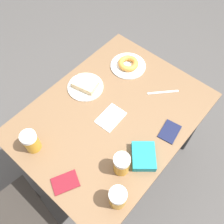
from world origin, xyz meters
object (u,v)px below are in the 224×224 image
at_px(beer_mug_right, 118,198).
at_px(passport_far_edge, 65,182).
at_px(beer_mug_center, 31,141).
at_px(blue_pouch, 144,156).
at_px(plate_with_donut, 128,64).
at_px(plate_with_cake, 85,86).
at_px(beer_mug_left, 122,164).
at_px(napkin_folded, 111,117).
at_px(fork, 163,92).
at_px(passport_near_edge, 170,132).

distance_m(beer_mug_right, passport_far_edge, 0.27).
relative_size(beer_mug_center, blue_pouch, 0.68).
xyz_separation_m(plate_with_donut, beer_mug_right, (-0.49, 0.68, 0.05)).
height_order(plate_with_cake, plate_with_donut, same).
xyz_separation_m(beer_mug_left, napkin_folded, (0.23, -0.19, -0.06)).
height_order(beer_mug_center, fork, beer_mug_center).
distance_m(beer_mug_center, fork, 0.80).
height_order(plate_with_donut, fork, plate_with_donut).
relative_size(plate_with_donut, passport_near_edge, 1.62).
distance_m(plate_with_cake, passport_far_edge, 0.58).
bearing_deg(fork, beer_mug_center, 67.46).
height_order(beer_mug_left, beer_mug_right, same).
xyz_separation_m(napkin_folded, fork, (-0.12, -0.34, -0.00)).
xyz_separation_m(plate_with_cake, beer_mug_left, (-0.49, 0.25, 0.05)).
height_order(fork, passport_near_edge, passport_near_edge).
relative_size(beer_mug_right, passport_far_edge, 0.84).
bearing_deg(passport_near_edge, beer_mug_center, 47.98).
relative_size(fork, passport_near_edge, 1.06).
height_order(plate_with_cake, passport_far_edge, plate_with_cake).
bearing_deg(plate_with_donut, passport_near_edge, 154.76).
relative_size(passport_far_edge, blue_pouch, 0.81).
bearing_deg(plate_with_cake, beer_mug_center, 98.89).
bearing_deg(plate_with_donut, beer_mug_left, 126.20).
bearing_deg(beer_mug_right, beer_mug_left, -56.31).
bearing_deg(beer_mug_center, passport_far_edge, 175.01).
distance_m(passport_near_edge, blue_pouch, 0.21).
relative_size(plate_with_cake, plate_with_donut, 0.96).
distance_m(plate_with_cake, beer_mug_left, 0.55).
bearing_deg(passport_near_edge, blue_pouch, 85.21).
xyz_separation_m(plate_with_cake, plate_with_donut, (-0.09, -0.30, 0.00)).
relative_size(plate_with_cake, passport_far_edge, 1.42).
bearing_deg(fork, passport_far_edge, 86.66).
bearing_deg(beer_mug_right, blue_pouch, -81.01).
bearing_deg(blue_pouch, passport_far_edge, 59.33).
bearing_deg(plate_with_cake, passport_far_edge, 124.68).
height_order(beer_mug_left, fork, beer_mug_left).
xyz_separation_m(beer_mug_right, passport_far_edge, (0.25, 0.10, -0.06)).
distance_m(beer_mug_right, napkin_folded, 0.46).
distance_m(fork, blue_pouch, 0.44).
relative_size(plate_with_donut, beer_mug_center, 1.76).
xyz_separation_m(fork, blue_pouch, (-0.16, 0.41, 0.02)).
distance_m(plate_with_cake, fork, 0.47).
bearing_deg(beer_mug_right, beer_mug_center, 8.67).
xyz_separation_m(beer_mug_left, passport_far_edge, (0.16, 0.23, -0.06)).
relative_size(beer_mug_center, napkin_folded, 0.78).
bearing_deg(plate_with_donut, beer_mug_center, 88.84).
relative_size(beer_mug_right, fork, 0.87).
relative_size(passport_near_edge, blue_pouch, 0.74).
xyz_separation_m(plate_with_cake, fork, (-0.38, -0.28, -0.01)).
bearing_deg(plate_with_donut, napkin_folded, 115.06).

